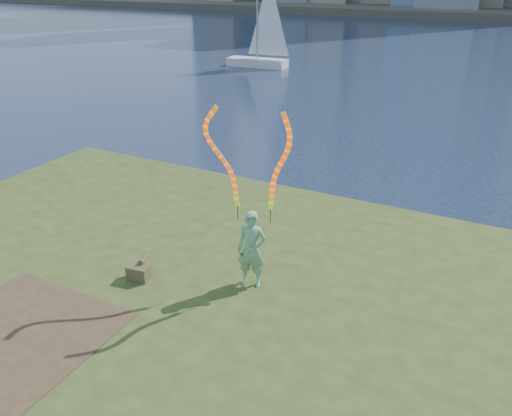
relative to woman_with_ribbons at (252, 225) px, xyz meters
The scene contains 7 objects.
ground 2.38m from the woman_with_ribbons, 164.23° to the right, with size 320.00×320.00×0.00m, color #18253E.
grassy_knoll 3.27m from the woman_with_ribbons, 108.80° to the right, with size 20.00×18.00×0.80m.
dirt_patch 4.82m from the woman_with_ribbons, 131.66° to the right, with size 3.20×3.00×0.02m, color #47331E.
far_shore 94.77m from the woman_with_ribbons, 90.52° to the left, with size 320.00×40.00×1.20m, color #494436.
woman_with_ribbons is the anchor object (origin of this frame).
canvas_bag 2.73m from the woman_with_ribbons, 157.03° to the right, with size 0.50×0.56×0.43m.
sailboat 30.85m from the woman_with_ribbons, 116.38° to the left, with size 5.00×1.74×7.55m.
Camera 1 is at (4.98, -7.63, 6.83)m, focal length 35.00 mm.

